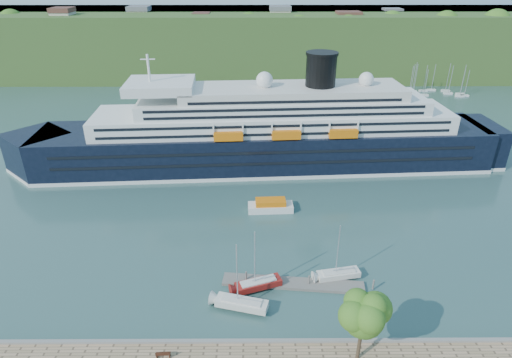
{
  "coord_description": "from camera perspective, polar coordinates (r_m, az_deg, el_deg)",
  "views": [
    {
      "loc": [
        -0.24,
        -36.56,
        41.2
      ],
      "look_at": [
        0.11,
        30.0,
        7.33
      ],
      "focal_mm": 30.0,
      "sensor_mm": 36.0,
      "label": 1
    }
  ],
  "objects": [
    {
      "name": "floating_pontoon",
      "position": [
        63.02,
        4.94,
        -13.71
      ],
      "size": [
        20.29,
        4.57,
        0.45
      ],
      "primitive_type": null,
      "rotation": [
        0.0,
        0.0,
        -0.11
      ],
      "color": "slate",
      "rests_on": "ground"
    },
    {
      "name": "park_bench",
      "position": [
        53.41,
        -12.28,
        -21.79
      ],
      "size": [
        1.77,
        0.81,
        1.11
      ],
      "primitive_type": null,
      "rotation": [
        0.0,
        0.0,
        0.06
      ],
      "color": "#432013",
      "rests_on": "promenade"
    },
    {
      "name": "far_hillside",
      "position": [
        183.9,
        -0.23,
        17.84
      ],
      "size": [
        400.0,
        50.0,
        24.0
      ],
      "primitive_type": "cube",
      "color": "#335120",
      "rests_on": "ground"
    },
    {
      "name": "ground",
      "position": [
        55.09,
        0.05,
        -21.44
      ],
      "size": [
        400.0,
        400.0,
        0.0
      ],
      "primitive_type": "plane",
      "color": "#2B4E4C",
      "rests_on": "ground"
    },
    {
      "name": "quay_coping",
      "position": [
        54.1,
        0.05,
        -20.79
      ],
      "size": [
        220.0,
        0.5,
        0.3
      ],
      "primitive_type": "cube",
      "color": "slate",
      "rests_on": "promenade"
    },
    {
      "name": "cruise_ship",
      "position": [
        92.69,
        1.1,
        8.93
      ],
      "size": [
        112.07,
        22.91,
        24.99
      ],
      "primitive_type": null,
      "rotation": [
        0.0,
        0.0,
        0.06
      ],
      "color": "black",
      "rests_on": "ground"
    },
    {
      "name": "sailboat_white_far",
      "position": [
        62.28,
        11.22,
        -9.82
      ],
      "size": [
        7.11,
        3.17,
        8.87
      ],
      "primitive_type": null,
      "rotation": [
        0.0,
        0.0,
        0.19
      ],
      "color": "silver",
      "rests_on": "ground"
    },
    {
      "name": "sailboat_white_near",
      "position": [
        56.08,
        -1.99,
        -13.32
      ],
      "size": [
        7.96,
        3.99,
        9.9
      ],
      "primitive_type": null,
      "rotation": [
        0.0,
        0.0,
        -0.25
      ],
      "color": "silver",
      "rests_on": "ground"
    },
    {
      "name": "promenade_tree",
      "position": [
        50.32,
        13.98,
        -18.39
      ],
      "size": [
        6.09,
        6.09,
        10.08
      ],
      "primitive_type": null,
      "color": "#285817",
      "rests_on": "promenade"
    },
    {
      "name": "tender_launch",
      "position": [
        79.01,
        1.95,
        -3.5
      ],
      "size": [
        8.49,
        3.26,
        2.31
      ],
      "primitive_type": null,
      "rotation": [
        0.0,
        0.0,
        0.05
      ],
      "color": "orange",
      "rests_on": "ground"
    },
    {
      "name": "sailboat_red",
      "position": [
        59.23,
        0.31,
        -11.1
      ],
      "size": [
        7.51,
        4.3,
        9.37
      ],
      "primitive_type": null,
      "rotation": [
        0.0,
        0.0,
        0.34
      ],
      "color": "maroon",
      "rests_on": "ground"
    }
  ]
}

